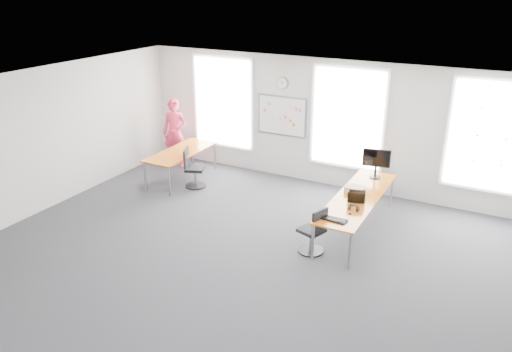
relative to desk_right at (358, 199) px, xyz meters
The scene contains 22 objects.
floor 2.45m from the desk_right, 121.22° to the right, with size 10.00×10.00×0.00m, color #2C2C31.
ceiling 3.30m from the desk_right, 121.22° to the right, with size 10.00×10.00×0.00m, color silver.
wall_back 2.47m from the desk_right, 121.45° to the left, with size 10.00×10.00×0.00m, color silver.
wall_front 6.19m from the desk_right, 101.45° to the right, with size 10.00×10.00×0.00m, color silver.
wall_left 6.59m from the desk_right, 162.09° to the right, with size 10.00×10.00×0.00m, color silver.
window_left 4.76m from the desk_right, 155.06° to the left, with size 1.60×0.06×2.20m, color white.
window_mid 2.39m from the desk_right, 115.07° to the left, with size 1.60×0.06×2.20m, color white.
window_right 3.04m from the desk_right, 43.28° to the left, with size 1.60×0.06×2.20m, color white.
desk_right is the anchor object (origin of this frame).
desk_left 4.63m from the desk_right, behind, with size 0.82×2.05×0.75m.
chair_right 1.31m from the desk_right, 109.04° to the right, with size 0.51×0.51×0.89m.
chair_left 4.14m from the desk_right, behind, with size 0.55×0.55×0.94m.
person 5.48m from the desk_right, 166.18° to the left, with size 0.66×0.43×1.80m, color #C72647.
whiteboard 3.35m from the desk_right, 142.63° to the left, with size 1.20×0.03×0.90m, color white.
wall_clock 3.64m from the desk_right, 142.63° to the left, with size 0.30×0.30×0.04m, color gray.
keyboard 1.19m from the desk_right, 93.72° to the right, with size 0.50×0.18×0.02m, color black.
mouse 1.15m from the desk_right, 82.49° to the right, with size 0.07×0.11×0.04m, color black.
lens_cap 0.83m from the desk_right, 82.17° to the right, with size 0.06×0.06×0.01m, color black.
headphones 0.67m from the desk_right, 79.89° to the right, with size 0.19×0.10×0.11m.
laptop_sleeve 0.36m from the desk_right, 78.46° to the right, with size 0.32×0.24×0.25m.
paper_stack 0.24m from the desk_right, 124.13° to the left, with size 0.35×0.27×0.12m, color beige.
monitor 1.19m from the desk_right, 88.75° to the left, with size 0.57×0.23×0.64m.
Camera 1 is at (3.62, -6.69, 4.66)m, focal length 35.00 mm.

